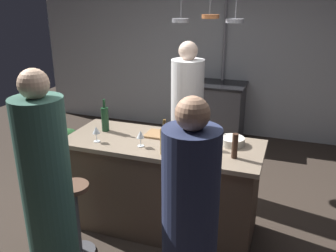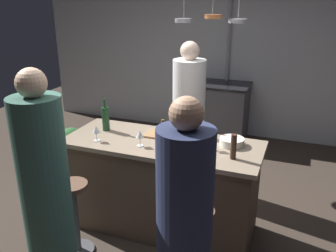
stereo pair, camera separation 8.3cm
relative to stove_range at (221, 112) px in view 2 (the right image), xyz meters
name	(u,v)px [view 2 (the right image)]	position (x,y,z in m)	size (l,w,h in m)	color
ground_plane	(163,225)	(0.00, -2.45, -0.45)	(9.00, 9.00, 0.00)	#382D26
back_wall	(230,53)	(0.00, 0.40, 0.85)	(6.40, 0.16, 2.60)	#B2B7BC
kitchen_island	(162,185)	(0.00, -2.45, 0.01)	(1.80, 0.72, 0.90)	brown
stove_range	(221,112)	(0.00, 0.00, 0.00)	(0.80, 0.64, 0.89)	#47474C
chef	(188,123)	(-0.02, -1.60, 0.34)	(0.36, 0.36, 1.70)	white
bar_stool_right	(196,245)	(0.52, -3.07, -0.07)	(0.28, 0.28, 0.68)	#4C4C51
guest_right	(184,233)	(0.56, -3.47, 0.31)	(0.35, 0.35, 1.64)	#262D4C
bar_stool_left	(75,215)	(-0.56, -3.07, -0.07)	(0.28, 0.28, 0.68)	#4C4C51
guest_left	(46,192)	(-0.53, -3.41, 0.35)	(0.36, 0.36, 1.71)	#33594C
overhead_pot_rack	(219,36)	(0.02, -0.47, 1.19)	(0.85, 1.42, 2.17)	gray
potted_plant	(72,144)	(-1.63, -1.61, -0.15)	(0.36, 0.36, 0.52)	brown
cutting_board	(163,135)	(-0.05, -2.31, 0.46)	(0.32, 0.22, 0.02)	#997047
pepper_mill	(234,147)	(0.67, -2.58, 0.56)	(0.05, 0.05, 0.21)	#382319
wine_bottle_amber	(163,141)	(0.11, -2.69, 0.57)	(0.07, 0.07, 0.30)	brown
wine_bottle_green	(106,118)	(-0.62, -2.37, 0.58)	(0.07, 0.07, 0.32)	#193D23
wine_bottle_rose	(200,125)	(0.28, -2.21, 0.57)	(0.07, 0.07, 0.30)	#B78C8E
wine_glass_near_left_guest	(214,139)	(0.48, -2.47, 0.56)	(0.07, 0.07, 0.15)	silver
wine_glass_by_chef	(140,135)	(-0.14, -2.61, 0.56)	(0.07, 0.07, 0.15)	silver
wine_glass_near_right_guest	(96,130)	(-0.56, -2.65, 0.56)	(0.07, 0.07, 0.15)	silver
mixing_bowl_ceramic	(232,142)	(0.61, -2.30, 0.49)	(0.22, 0.22, 0.07)	silver
mixing_bowl_steel	(180,142)	(0.19, -2.50, 0.49)	(0.19, 0.19, 0.08)	#B7B7BC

